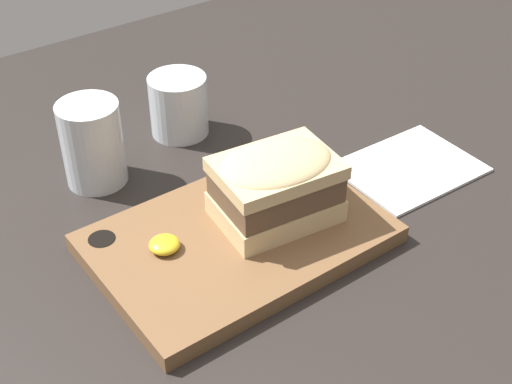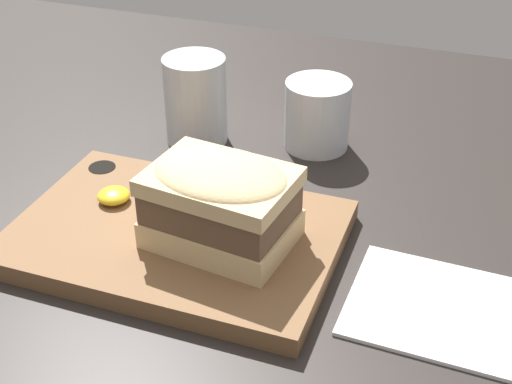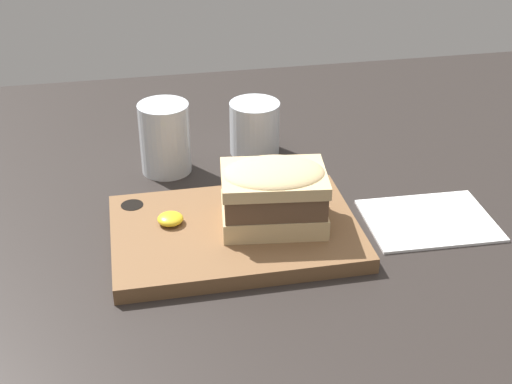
{
  "view_description": "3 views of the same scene",
  "coord_description": "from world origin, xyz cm",
  "px_view_note": "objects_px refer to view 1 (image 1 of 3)",
  "views": [
    {
      "loc": [
        -30.24,
        -56.04,
        55.11
      ],
      "look_at": [
        6.82,
        -5.72,
        8.23
      ],
      "focal_mm": 50.0,
      "sensor_mm": 36.0,
      "label": 1
    },
    {
      "loc": [
        31.0,
        -57.0,
        44.91
      ],
      "look_at": [
        11.68,
        -3.44,
        8.41
      ],
      "focal_mm": 50.0,
      "sensor_mm": 36.0,
      "label": 2
    },
    {
      "loc": [
        -8.2,
        -82.64,
        53.79
      ],
      "look_at": [
        7.35,
        -4.01,
        7.66
      ],
      "focal_mm": 50.0,
      "sensor_mm": 36.0,
      "label": 3
    }
  ],
  "objects_px": {
    "sandwich": "(276,184)",
    "napkin": "(409,168)",
    "water_glass": "(93,148)",
    "serving_board": "(237,238)",
    "wine_glass": "(179,108)"
  },
  "relations": [
    {
      "from": "serving_board",
      "to": "wine_glass",
      "type": "xyz_separation_m",
      "value": [
        0.08,
        0.25,
        0.03
      ]
    },
    {
      "from": "serving_board",
      "to": "napkin",
      "type": "bearing_deg",
      "value": -2.07
    },
    {
      "from": "sandwich",
      "to": "water_glass",
      "type": "bearing_deg",
      "value": 119.51
    },
    {
      "from": "water_glass",
      "to": "napkin",
      "type": "bearing_deg",
      "value": -33.08
    },
    {
      "from": "sandwich",
      "to": "wine_glass",
      "type": "distance_m",
      "value": 0.25
    },
    {
      "from": "sandwich",
      "to": "serving_board",
      "type": "bearing_deg",
      "value": 175.93
    },
    {
      "from": "sandwich",
      "to": "water_glass",
      "type": "xyz_separation_m",
      "value": [
        -0.12,
        0.21,
        -0.02
      ]
    },
    {
      "from": "sandwich",
      "to": "water_glass",
      "type": "distance_m",
      "value": 0.25
    },
    {
      "from": "water_glass",
      "to": "serving_board",
      "type": "bearing_deg",
      "value": -71.61
    },
    {
      "from": "serving_board",
      "to": "wine_glass",
      "type": "height_order",
      "value": "wine_glass"
    },
    {
      "from": "water_glass",
      "to": "wine_glass",
      "type": "bearing_deg",
      "value": 13.97
    },
    {
      "from": "serving_board",
      "to": "water_glass",
      "type": "distance_m",
      "value": 0.22
    },
    {
      "from": "serving_board",
      "to": "sandwich",
      "type": "xyz_separation_m",
      "value": [
        0.05,
        -0.0,
        0.06
      ]
    },
    {
      "from": "serving_board",
      "to": "napkin",
      "type": "xyz_separation_m",
      "value": [
        0.27,
        -0.01,
        -0.01
      ]
    },
    {
      "from": "sandwich",
      "to": "napkin",
      "type": "xyz_separation_m",
      "value": [
        0.22,
        -0.01,
        -0.06
      ]
    }
  ]
}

